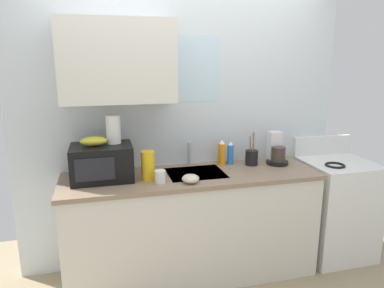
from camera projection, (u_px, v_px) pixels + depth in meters
kitchen_wall_assembly at (171, 113)px, 3.03m from camera, size 2.84×0.42×2.50m
counter_unit at (192, 224)px, 2.97m from camera, size 2.07×0.63×0.90m
sink_faucet at (189, 154)px, 3.08m from camera, size 0.03×0.03×0.21m
stove_range at (335, 207)px, 3.31m from camera, size 0.60×0.60×1.08m
microwave at (102, 162)px, 2.71m from camera, size 0.46×0.35×0.27m
banana_bunch at (94, 141)px, 2.66m from camera, size 0.20×0.11×0.07m
paper_towel_roll at (113, 129)px, 2.73m from camera, size 0.11×0.11×0.22m
coffee_maker at (276, 152)px, 3.14m from camera, size 0.19×0.21×0.28m
dish_soap_bottle_orange at (222, 153)px, 3.10m from camera, size 0.07×0.07×0.23m
dish_soap_bottle_blue at (230, 153)px, 3.12m from camera, size 0.06×0.06×0.21m
cereal_canister at (148, 166)px, 2.70m from camera, size 0.10×0.10×0.23m
mug_white at (160, 177)px, 2.65m from camera, size 0.08×0.08×0.09m
utensil_crock at (252, 157)px, 3.10m from camera, size 0.11×0.11×0.30m
small_bowl at (191, 179)px, 2.65m from camera, size 0.13×0.13×0.06m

